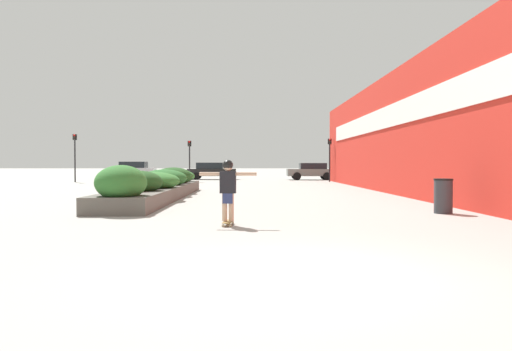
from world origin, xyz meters
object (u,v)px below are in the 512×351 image
Objects in this scene: traffic_light_left at (189,154)px; car_rightmost at (132,170)px; car_leftmost at (409,171)px; skateboard at (228,222)px; car_center_right at (211,171)px; car_center_left at (311,171)px; trash_bin at (443,196)px; traffic_light_right at (330,152)px; skateboarder at (228,184)px; traffic_light_far_left at (75,150)px.

car_rightmost is at bearing 132.10° from traffic_light_left.
car_rightmost is (-25.54, 2.67, 0.07)m from car_leftmost.
car_center_right is at bearing 99.55° from skateboard.
car_center_right is 1.02× the size of car_rightmost.
car_center_left is (6.01, 33.34, 0.73)m from skateboard.
traffic_light_right reaches higher than trash_bin.
traffic_light_far_left is (-13.36, 27.75, 1.58)m from skateboarder.
trash_bin is at bearing -51.95° from traffic_light_far_left.
car_rightmost is 9.49m from traffic_light_left.
traffic_light_far_left is (-19.37, -5.59, 1.74)m from car_center_left.
trash_bin is at bearing -152.79° from car_rightmost.
traffic_light_far_left is (-19.54, 24.96, 2.04)m from trash_bin.
traffic_light_far_left reaches higher than traffic_light_left.
car_center_left is at bearing 16.11° from traffic_light_far_left.
trash_bin is (6.17, 2.79, 0.44)m from skateboard.
traffic_light_left is at bearing -12.89° from car_center_right.
car_rightmost is (-7.61, 1.23, 0.05)m from car_center_right.
car_center_right is 1.34× the size of traffic_light_left.
car_center_right reaches higher than skateboard.
car_center_right is 11.79m from traffic_light_right.
skateboarder is 0.33× the size of car_leftmost.
car_leftmost is at bearing 74.05° from trash_bin.
car_leftmost is at bearing 29.99° from traffic_light_right.
car_center_left is 11.52m from traffic_light_left.
car_rightmost is at bearing 111.11° from skateboarder.
trash_bin is 30.56m from car_center_left.
traffic_light_right is (10.02, -6.02, 1.56)m from car_center_right.
car_rightmost is at bearing -99.17° from car_center_right.
traffic_light_far_left is at bearing 120.08° from skateboarder.
traffic_light_left is (-10.61, 25.92, 1.76)m from trash_bin.
car_center_left is at bearing 23.93° from traffic_light_left.
car_center_right reaches higher than trash_bin.
skateboard is at bearing 169.78° from car_center_left.
trash_bin is 33.00m from car_center_right.
traffic_light_far_left reaches higher than car_leftmost.
car_center_left reaches higher than skateboard.
skateboard is 0.54× the size of skateboarder.
skateboard is 0.77× the size of trash_bin.
traffic_light_right is (0.72, 25.64, 1.86)m from trash_bin.
skateboard is at bearing -24.17° from car_leftmost.
car_rightmost is (-10.73, 35.67, -0.12)m from skateboarder.
car_rightmost is at bearing 157.65° from traffic_light_right.
car_leftmost reaches higher than trash_bin.
traffic_light_left is 0.88× the size of traffic_light_far_left.
traffic_light_right is (0.88, -4.92, 1.56)m from car_center_left.
traffic_light_far_left is (-20.25, -0.68, 0.18)m from traffic_light_right.
car_leftmost is (8.63, 30.21, 0.27)m from trash_bin.
trash_bin is 28.06m from traffic_light_left.
trash_bin is at bearing -91.60° from traffic_light_right.
car_center_left is 1.13× the size of traffic_light_far_left.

